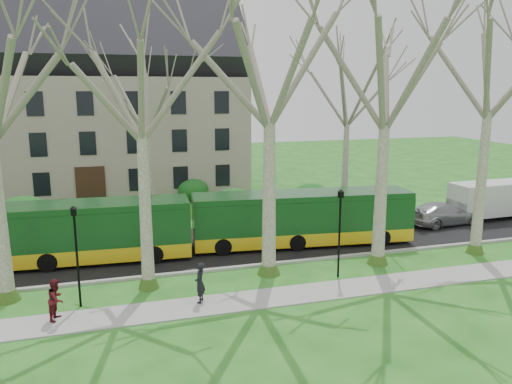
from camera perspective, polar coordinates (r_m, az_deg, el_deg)
The scene contains 15 objects.
ground at distance 24.30m, azimuth -4.79°, elevation -10.27°, with size 120.00×120.00×0.00m, color #225E1B.
sidewalk at distance 22.04m, azimuth -3.43°, elevation -12.56°, with size 70.00×2.00×0.06m, color gray.
road at distance 29.38m, azimuth -7.00°, elevation -6.32°, with size 80.00×8.00×0.06m, color black.
curb at distance 25.65m, azimuth -5.49°, elevation -8.91°, with size 80.00×0.25×0.14m, color #A5A39E.
building at distance 46.13m, azimuth -18.68°, elevation 9.86°, with size 26.50×12.20×16.00m.
tree_row_verge at distance 22.93m, azimuth -5.25°, elevation 6.46°, with size 49.00×7.00×14.00m.
tree_row_far at distance 33.38m, azimuth -11.11°, elevation 6.20°, with size 33.00×7.00×12.00m.
lamp_row at distance 22.52m, azimuth -4.38°, elevation -5.12°, with size 36.22×0.22×4.30m.
hedges at distance 36.99m, azimuth -16.40°, elevation -1.39°, with size 30.60×8.60×2.00m.
bus_lead at distance 28.07m, azimuth -21.19°, elevation -4.35°, with size 13.11×2.73×3.28m, color #134219, non-canonical shape.
bus_follow at distance 29.45m, azimuth 5.36°, elevation -2.93°, with size 12.82×2.67×3.20m, color #134219, non-canonical shape.
sedan at distance 36.02m, azimuth 20.63°, elevation -2.32°, with size 2.11×5.19×1.51m, color #A3A3A8.
van_a at distance 38.93m, azimuth 25.27°, elevation -0.88°, with size 5.91×2.15×2.58m, color silver, non-canonical shape.
pedestrian_a at distance 21.84m, azimuth -6.43°, elevation -10.25°, with size 0.64×0.42×1.76m, color black.
pedestrian_b at distance 21.74m, azimuth -21.86°, elevation -11.29°, with size 0.82×0.64×1.68m, color #511218.
Camera 1 is at (-4.45, -22.09, 9.09)m, focal length 35.00 mm.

